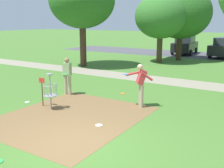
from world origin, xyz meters
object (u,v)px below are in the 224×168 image
at_px(disc_golf_basket, 49,90).
at_px(tree_mid_right, 82,0).
at_px(player_throwing, 141,82).
at_px(player_foreground_watching, 67,74).
at_px(frisbee_mid_grass, 123,93).
at_px(frisbee_far_left, 99,125).
at_px(frisbee_far_right, 27,102).
at_px(tree_far_left, 161,17).
at_px(parked_car_leftmost, 185,45).
at_px(tree_mid_center, 181,13).

height_order(disc_golf_basket, tree_mid_right, tree_mid_right).
bearing_deg(player_throwing, tree_mid_right, 140.29).
distance_m(player_foreground_watching, frisbee_mid_grass, 2.73).
xyz_separation_m(disc_golf_basket, player_throwing, (2.85, 2.09, 0.23)).
bearing_deg(frisbee_mid_grass, player_foreground_watching, -145.08).
height_order(frisbee_far_left, frisbee_far_right, same).
height_order(disc_golf_basket, frisbee_far_right, disc_golf_basket).
xyz_separation_m(player_foreground_watching, tree_far_left, (-0.33, 11.65, 2.70)).
relative_size(player_throwing, frisbee_far_right, 8.43).
height_order(player_foreground_watching, frisbee_far_left, player_foreground_watching).
xyz_separation_m(frisbee_far_left, parked_car_leftmost, (-3.77, 20.91, 0.91)).
relative_size(player_throwing, parked_car_leftmost, 0.40).
xyz_separation_m(frisbee_mid_grass, tree_mid_center, (-1.52, 12.39, 3.97)).
bearing_deg(tree_mid_right, frisbee_far_right, -66.43).
bearing_deg(tree_mid_center, disc_golf_basket, -89.16).
bearing_deg(frisbee_far_left, tree_mid_center, 99.91).
bearing_deg(player_foreground_watching, frisbee_far_right, -107.94).
xyz_separation_m(player_foreground_watching, tree_mid_right, (-4.40, 6.82, 3.80)).
bearing_deg(disc_golf_basket, frisbee_mid_grass, 69.36).
bearing_deg(frisbee_far_left, player_foreground_watching, 144.80).
height_order(frisbee_far_right, parked_car_leftmost, parked_car_leftmost).
relative_size(player_throwing, frisbee_far_left, 7.18).
bearing_deg(player_foreground_watching, disc_golf_basket, -67.66).
height_order(tree_mid_center, tree_far_left, tree_mid_center).
relative_size(tree_far_left, parked_car_leftmost, 1.26).
height_order(disc_golf_basket, player_foreground_watching, player_foreground_watching).
bearing_deg(parked_car_leftmost, tree_far_left, -89.76).
xyz_separation_m(frisbee_far_left, frisbee_far_right, (-4.02, 0.53, 0.00)).
bearing_deg(player_throwing, frisbee_far_right, -154.82).
xyz_separation_m(disc_golf_basket, tree_mid_right, (-5.21, 8.78, 4.02)).
xyz_separation_m(player_throwing, frisbee_mid_grass, (-1.56, 1.33, -0.98)).
distance_m(tree_mid_center, tree_far_left, 2.40).
xyz_separation_m(disc_golf_basket, frisbee_far_right, (-1.41, 0.08, -0.74)).
distance_m(player_throwing, tree_mid_center, 14.38).
relative_size(frisbee_mid_grass, parked_car_leftmost, 0.05).
height_order(player_foreground_watching, tree_mid_right, tree_mid_right).
height_order(player_throwing, tree_mid_right, tree_mid_right).
bearing_deg(frisbee_far_right, frisbee_mid_grass, 51.02).
bearing_deg(frisbee_far_right, player_foreground_watching, 72.06).
xyz_separation_m(player_foreground_watching, frisbee_far_right, (-0.61, -1.88, -0.96)).
xyz_separation_m(player_foreground_watching, frisbee_far_left, (3.42, -2.41, -0.96)).
bearing_deg(tree_far_left, tree_mid_right, -130.16).
height_order(frisbee_mid_grass, parked_car_leftmost, parked_car_leftmost).
bearing_deg(player_foreground_watching, tree_far_left, 91.61).
height_order(frisbee_far_right, tree_mid_center, tree_mid_center).
bearing_deg(parked_car_leftmost, frisbee_far_left, -79.78).
bearing_deg(frisbee_mid_grass, tree_mid_right, 140.47).
bearing_deg(parked_car_leftmost, tree_mid_center, -78.69).
distance_m(player_throwing, parked_car_leftmost, 18.80).
bearing_deg(disc_golf_basket, player_throwing, 36.21).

